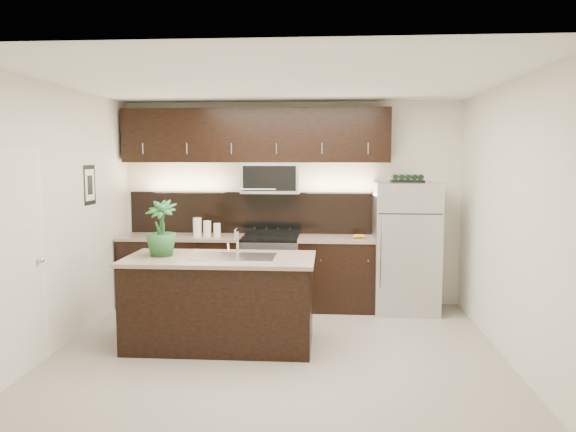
{
  "coord_description": "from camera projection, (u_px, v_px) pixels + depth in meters",
  "views": [
    {
      "loc": [
        0.51,
        -5.52,
        1.97
      ],
      "look_at": [
        0.07,
        0.55,
        1.33
      ],
      "focal_mm": 35.0,
      "sensor_mm": 36.0,
      "label": 1
    }
  ],
  "objects": [
    {
      "name": "bananas",
      "position": [
        355.0,
        236.0,
        7.15
      ],
      "size": [
        0.19,
        0.16,
        0.05
      ],
      "primitive_type": "ellipsoid",
      "rotation": [
        0.0,
        0.0,
        0.22
      ],
      "color": "gold",
      "rests_on": "counter_run"
    },
    {
      "name": "counter_run",
      "position": [
        255.0,
        272.0,
        7.38
      ],
      "size": [
        3.51,
        0.65,
        0.94
      ],
      "color": "black",
      "rests_on": "ground"
    },
    {
      "name": "plant",
      "position": [
        161.0,
        228.0,
        5.85
      ],
      "size": [
        0.35,
        0.35,
        0.58
      ],
      "primitive_type": "imported",
      "rotation": [
        0.0,
        0.0,
        -0.07
      ],
      "color": "#215325",
      "rests_on": "island"
    },
    {
      "name": "french_press",
      "position": [
        381.0,
        229.0,
        7.15
      ],
      "size": [
        0.11,
        0.11,
        0.32
      ],
      "rotation": [
        0.0,
        0.0,
        0.37
      ],
      "color": "silver",
      "rests_on": "counter_run"
    },
    {
      "name": "island",
      "position": [
        221.0,
        301.0,
        5.86
      ],
      "size": [
        1.96,
        0.96,
        0.94
      ],
      "color": "black",
      "rests_on": "ground"
    },
    {
      "name": "canisters",
      "position": [
        205.0,
        228.0,
        7.31
      ],
      "size": [
        0.37,
        0.12,
        0.24
      ],
      "rotation": [
        0.0,
        0.0,
        -0.06
      ],
      "color": "silver",
      "rests_on": "counter_run"
    },
    {
      "name": "room_walls",
      "position": [
        266.0,
        185.0,
        5.51
      ],
      "size": [
        4.52,
        4.02,
        2.71
      ],
      "color": "beige",
      "rests_on": "ground"
    },
    {
      "name": "refrigerator",
      "position": [
        406.0,
        247.0,
        7.14
      ],
      "size": [
        0.8,
        0.72,
        1.65
      ],
      "primitive_type": "cube",
      "color": "#B2B2B7",
      "rests_on": "ground"
    },
    {
      "name": "ground",
      "position": [
        278.0,
        351.0,
        5.71
      ],
      "size": [
        4.5,
        4.5,
        0.0
      ],
      "primitive_type": "plane",
      "color": "gray",
      "rests_on": "ground"
    },
    {
      "name": "sink_faucet",
      "position": [
        234.0,
        255.0,
        5.81
      ],
      "size": [
        0.84,
        0.5,
        0.28
      ],
      "color": "silver",
      "rests_on": "island"
    },
    {
      "name": "upper_fixtures",
      "position": [
        258.0,
        144.0,
        7.34
      ],
      "size": [
        3.49,
        0.4,
        1.66
      ],
      "color": "black",
      "rests_on": "counter_run"
    },
    {
      "name": "wine_rack",
      "position": [
        407.0,
        179.0,
        7.05
      ],
      "size": [
        0.41,
        0.25,
        0.1
      ],
      "color": "black",
      "rests_on": "refrigerator"
    }
  ]
}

